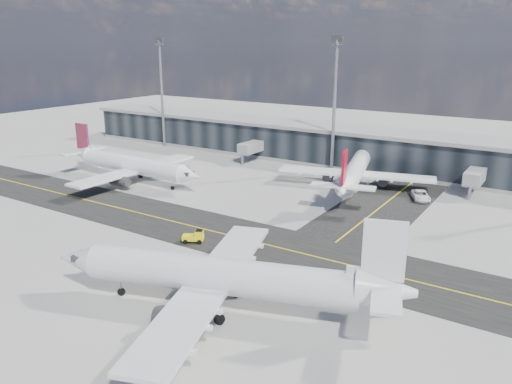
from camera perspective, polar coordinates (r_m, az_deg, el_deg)
ground at (r=73.56m, az=-7.18°, el=-5.35°), size 300.00×300.00×0.00m
taxiway_lanes at (r=79.43m, az=-0.03°, el=-3.51°), size 180.00×63.00×0.03m
terminal_concourse at (r=117.96m, az=10.12°, el=5.04°), size 152.00×19.80×8.80m
floodlight_masts at (r=109.91m, az=8.97°, el=10.33°), size 102.50×0.70×28.90m
airliner_af at (r=105.16m, az=-14.12°, el=3.05°), size 35.92×30.55×10.67m
airliner_redtail at (r=98.54m, az=11.21°, el=2.32°), size 30.38×35.32×10.58m
airliner_near at (r=53.28m, az=-3.64°, el=-9.66°), size 38.33×33.07×11.62m
baggage_tug at (r=71.94m, az=-6.99°, el=-5.05°), size 3.31×2.70×1.88m
service_van at (r=95.36m, az=18.30°, el=-0.37°), size 5.03×6.52×1.65m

